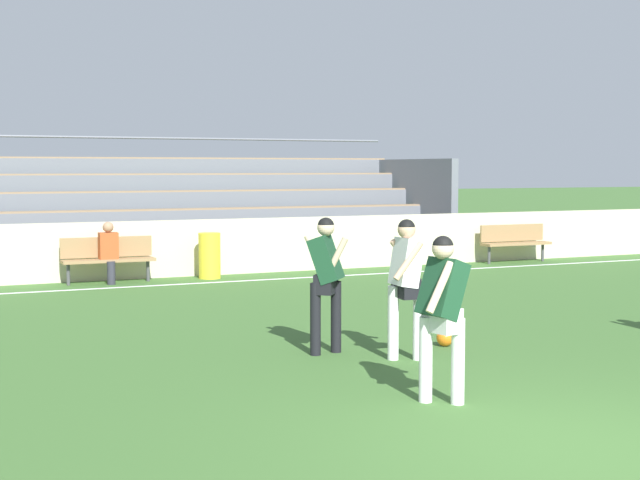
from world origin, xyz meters
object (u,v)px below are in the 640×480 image
player_white_pressing_high (406,276)px  player_dark_trailing_run (442,305)px  bench_centre_sideline (514,239)px  soccer_ball (445,338)px  trash_bin (210,256)px  bleacher_stand (69,208)px  bench_near_wall_gap (108,255)px  player_dark_deep_cover (326,273)px  spectator_seated (109,248)px

player_white_pressing_high → player_dark_trailing_run: 2.03m
bench_centre_sideline → soccer_ball: 11.03m
trash_bin → bleacher_stand: bearing=118.8°
bench_near_wall_gap → player_dark_deep_cover: (0.95, -8.15, 0.45)m
bench_centre_sideline → spectator_seated: size_ratio=1.49×
spectator_seated → player_dark_deep_cover: bearing=-83.2°
bleacher_stand → bench_near_wall_gap: bearing=-88.5°
bench_near_wall_gap → bench_centre_sideline: bearing=0.0°
player_dark_trailing_run → spectator_seated: bearing=95.2°
bleacher_stand → bench_centre_sideline: bearing=-21.0°
bench_centre_sideline → bench_near_wall_gap: bearing=180.0°
bleacher_stand → spectator_seated: (0.10, -3.89, -0.63)m
player_dark_deep_cover → trash_bin: bearing=82.2°
bench_centre_sideline → trash_bin: (-7.68, -0.13, -0.08)m
player_dark_trailing_run → player_white_pressing_high: bearing=69.9°
player_white_pressing_high → soccer_ball: size_ratio=7.56×
player_white_pressing_high → soccer_ball: bearing=30.8°
bleacher_stand → player_white_pressing_high: bleacher_stand is taller
bleacher_stand → player_dark_trailing_run: 14.59m
bench_near_wall_gap → trash_bin: trash_bin is taller
bench_near_wall_gap → player_dark_trailing_run: (0.96, -10.78, 0.41)m
spectator_seated → player_white_pressing_high: (1.66, -8.75, 0.29)m
spectator_seated → bench_near_wall_gap: bearing=90.0°
bench_near_wall_gap → soccer_ball: bearing=-73.1°
trash_bin → player_white_pressing_high: (-0.39, -8.74, 0.52)m
bench_near_wall_gap → player_dark_trailing_run: 10.83m
soccer_ball → bleacher_stand: bearing=102.2°
trash_bin → player_dark_deep_cover: (-1.10, -8.02, 0.52)m
bench_near_wall_gap → player_dark_trailing_run: size_ratio=1.11×
bench_near_wall_gap → trash_bin: (2.05, -0.13, -0.08)m
bench_centre_sideline → soccer_ball: size_ratio=8.18×
bleacher_stand → soccer_ball: (2.63, -12.12, -1.22)m
bench_centre_sideline → soccer_ball: bearing=-130.8°
bleacher_stand → soccer_ball: bearing=-77.8°
bench_near_wall_gap → player_dark_deep_cover: 8.21m
player_white_pressing_high → player_dark_trailing_run: bearing=-110.1°
bench_centre_sideline → player_dark_deep_cover: (-8.78, -8.15, 0.45)m
spectator_seated → player_dark_trailing_run: size_ratio=0.75×
bench_near_wall_gap → player_dark_trailing_run: bearing=-84.9°
bleacher_stand → trash_bin: size_ratio=19.86×
bleacher_stand → player_dark_trailing_run: (1.06, -14.55, -0.38)m
bleacher_stand → trash_bin: bleacher_stand is taller
bleacher_stand → bench_centre_sideline: size_ratio=10.33×
player_dark_deep_cover → player_white_pressing_high: size_ratio=1.00×
player_white_pressing_high → bleacher_stand: bearing=97.9°
bleacher_stand → player_white_pressing_high: (1.76, -12.64, -0.34)m
player_dark_deep_cover → bleacher_stand: bearing=95.0°
bleacher_stand → soccer_ball: bleacher_stand is taller
bench_near_wall_gap → soccer_ball: size_ratio=8.18×
soccer_ball → player_white_pressing_high: bearing=-149.2°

